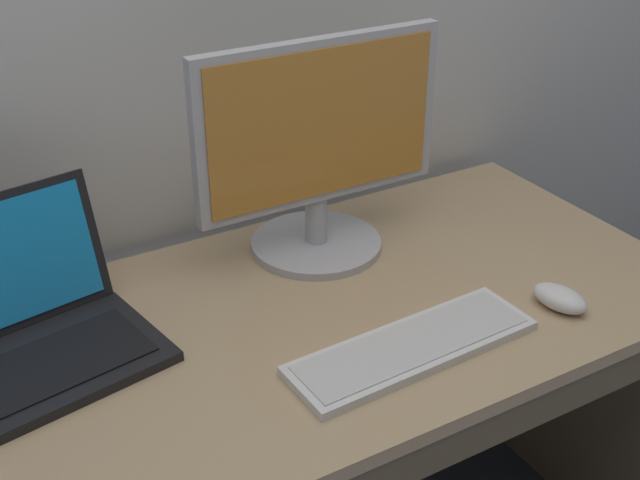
{
  "coord_description": "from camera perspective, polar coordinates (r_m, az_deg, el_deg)",
  "views": [
    {
      "loc": [
        -0.53,
        -1.03,
        1.53
      ],
      "look_at": [
        0.07,
        0.0,
        0.86
      ],
      "focal_mm": 46.14,
      "sensor_mm": 36.0,
      "label": 1
    }
  ],
  "objects": [
    {
      "name": "laptop_black",
      "position": [
        1.38,
        -18.78,
        -5.99
      ],
      "size": [
        0.37,
        0.34,
        0.24
      ],
      "color": "black",
      "rests_on": "desk"
    },
    {
      "name": "wired_keyboard",
      "position": [
        1.35,
        6.43,
        -7.38
      ],
      "size": [
        0.44,
        0.15,
        0.02
      ],
      "color": "white",
      "rests_on": "desk"
    },
    {
      "name": "desk",
      "position": [
        1.54,
        -2.06,
        -12.37
      ],
      "size": [
        1.5,
        0.69,
        0.72
      ],
      "color": "tan",
      "rests_on": "ground"
    },
    {
      "name": "external_monitor",
      "position": [
        1.53,
        -0.07,
        6.22
      ],
      "size": [
        0.49,
        0.26,
        0.42
      ],
      "color": "#B7B7BC",
      "rests_on": "desk"
    },
    {
      "name": "computer_mouse",
      "position": [
        1.5,
        16.31,
        -3.9
      ],
      "size": [
        0.08,
        0.11,
        0.04
      ],
      "primitive_type": "ellipsoid",
      "rotation": [
        0.0,
        0.0,
        0.22
      ],
      "color": "white",
      "rests_on": "desk"
    }
  ]
}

